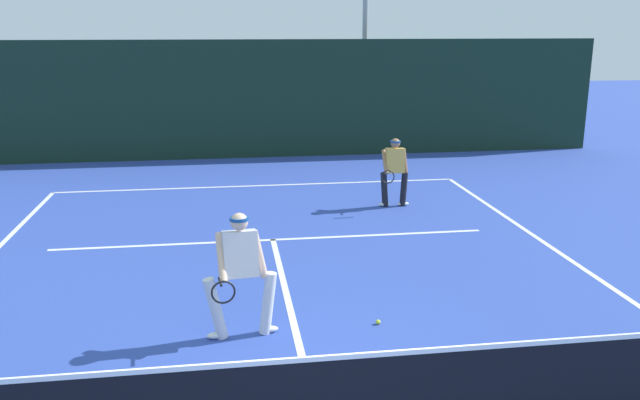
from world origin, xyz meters
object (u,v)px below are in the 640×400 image
Objects in this scene: player_far at (394,170)px; light_pole at (366,4)px; player_near at (240,270)px; tennis_ball at (378,322)px.

light_pole is at bearing -94.23° from player_far.
player_near is 2.04m from tennis_ball.
light_pole reaches higher than player_far.
player_near is at bearing -108.34° from light_pole.
tennis_ball is at bearing 176.20° from player_near.
player_near is 14.71m from light_pole.
light_pole is (4.48, 13.52, 3.66)m from player_near.
player_near is 1.09× the size of player_far.
light_pole is (2.65, 13.44, 4.55)m from tennis_ball.
player_far is 6.16m from tennis_ball.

